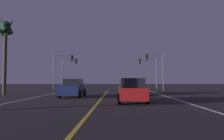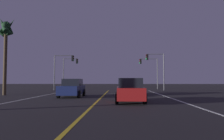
% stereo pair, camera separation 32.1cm
% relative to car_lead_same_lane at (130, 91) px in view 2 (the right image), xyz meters
% --- Properties ---
extents(lane_edge_right, '(0.16, 39.03, 0.01)m').
position_rel_car_lead_same_lane_xyz_m(lane_edge_right, '(3.78, -1.69, -0.82)').
color(lane_edge_right, silver).
rests_on(lane_edge_right, ground).
extents(lane_center_divider, '(0.16, 39.03, 0.01)m').
position_rel_car_lead_same_lane_xyz_m(lane_center_divider, '(-2.37, -1.69, -0.82)').
color(lane_center_divider, gold).
rests_on(lane_center_divider, ground).
extents(car_lead_same_lane, '(2.02, 4.30, 1.70)m').
position_rel_car_lead_same_lane_xyz_m(car_lead_same_lane, '(0.00, 0.00, 0.00)').
color(car_lead_same_lane, black).
rests_on(car_lead_same_lane, ground).
extents(car_oncoming, '(2.02, 4.30, 1.70)m').
position_rel_car_lead_same_lane_xyz_m(car_oncoming, '(-5.18, 4.87, 0.00)').
color(car_oncoming, black).
rests_on(car_oncoming, ground).
extents(car_ahead_far, '(2.02, 4.30, 1.70)m').
position_rel_car_lead_same_lane_xyz_m(car_ahead_far, '(0.27, 8.05, 0.00)').
color(car_ahead_far, black).
rests_on(car_ahead_far, ground).
extents(traffic_light_near_right, '(2.88, 0.36, 5.76)m').
position_rel_car_lead_same_lane_xyz_m(traffic_light_near_right, '(4.99, 18.33, 3.42)').
color(traffic_light_near_right, '#4C4C51').
rests_on(traffic_light_near_right, ground).
extents(traffic_light_near_left, '(3.23, 0.36, 5.59)m').
position_rel_car_lead_same_lane_xyz_m(traffic_light_near_left, '(-9.53, 18.33, 3.33)').
color(traffic_light_near_left, '#4C4C51').
rests_on(traffic_light_near_left, ground).
extents(traffic_light_far_right, '(3.36, 0.36, 5.57)m').
position_rel_car_lead_same_lane_xyz_m(traffic_light_far_right, '(4.72, 23.83, 3.32)').
color(traffic_light_far_right, '#4C4C51').
rests_on(traffic_light_far_right, ground).
extents(traffic_light_far_left, '(2.82, 0.36, 5.65)m').
position_rel_car_lead_same_lane_xyz_m(traffic_light_far_left, '(-9.75, 23.83, 3.35)').
color(traffic_light_far_left, '#4C4C51').
rests_on(traffic_light_far_left, ground).
extents(palm_tree_left_mid, '(2.26, 1.99, 8.30)m').
position_rel_car_lead_same_lane_xyz_m(palm_tree_left_mid, '(-12.90, 7.11, 5.77)').
color(palm_tree_left_mid, '#473826').
rests_on(palm_tree_left_mid, ground).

